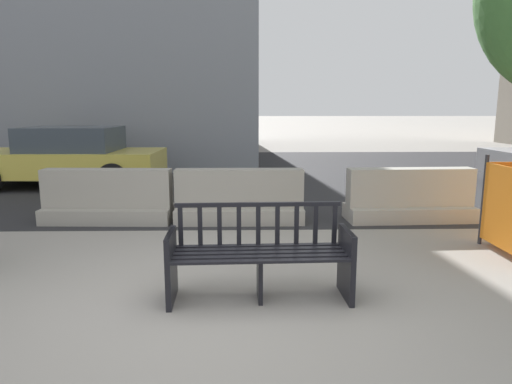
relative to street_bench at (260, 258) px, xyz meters
name	(u,v)px	position (x,y,z in m)	size (l,w,h in m)	color
ground_plane	(203,310)	(-0.52, -0.26, -0.40)	(200.00, 200.00, 0.00)	gray
street_asphalt	(232,173)	(-0.52, 8.44, -0.39)	(120.00, 12.00, 0.01)	#28282B
street_bench	(260,258)	(0.00, 0.00, 0.00)	(1.71, 0.58, 0.88)	black
jersey_barrier_centre	(239,201)	(-0.23, 2.96, -0.06)	(2.00, 0.69, 0.84)	#9E998E
jersey_barrier_left	(108,201)	(-2.30, 3.01, -0.06)	(2.02, 0.75, 0.84)	#9E998E
jersey_barrier_right	(409,199)	(2.49, 2.99, -0.06)	(2.03, 0.77, 0.84)	#ADA89E
car_taxi_near	(68,157)	(-4.19, 6.39, 0.28)	(4.32, 2.00, 1.36)	#DBC64C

